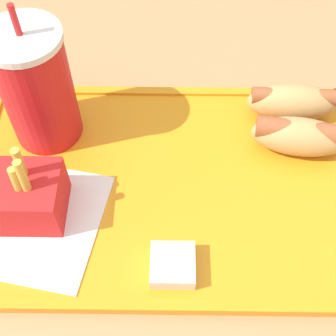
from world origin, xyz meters
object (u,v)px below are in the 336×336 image
fries_carton (24,197)px  hot_dog_near (299,135)px  hot_dog_far (293,101)px  sauce_cup_mayo (173,265)px  soda_cup (37,87)px

fries_carton → hot_dog_near: bearing=16.4°
hot_dog_far → sauce_cup_mayo: hot_dog_far is taller
hot_dog_far → sauce_cup_mayo: (-0.15, -0.21, -0.02)m
soda_cup → sauce_cup_mayo: 0.25m
soda_cup → hot_dog_far: (0.31, 0.03, -0.05)m
soda_cup → hot_dog_near: (0.31, -0.03, -0.05)m
soda_cup → hot_dog_near: soda_cup is taller
soda_cup → sauce_cup_mayo: bearing=-49.8°
soda_cup → sauce_cup_mayo: size_ratio=4.05×
fries_carton → sauce_cup_mayo: size_ratio=2.17×
hot_dog_far → hot_dog_near: 0.06m
hot_dog_far → fries_carton: size_ratio=1.16×
hot_dog_near → sauce_cup_mayo: 0.22m
hot_dog_near → fries_carton: bearing=-163.6°
hot_dog_far → hot_dog_near: (0.00, -0.06, 0.00)m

